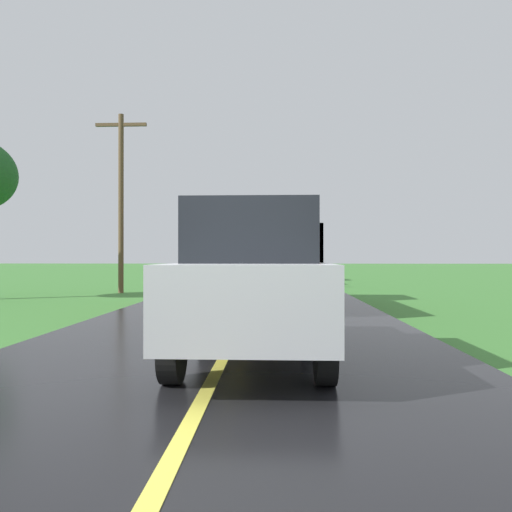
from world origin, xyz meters
TOP-DOWN VIEW (x-y plane):
  - ground_plane at (0.00, 0.00)m, footprint 200.00×200.00m
  - road_surface at (0.00, 0.00)m, footprint 6.40×120.00m
  - centre_line at (0.00, 0.00)m, footprint 0.14×108.00m
  - banana_truck_near at (0.54, 9.17)m, footprint 2.38×5.82m
  - banana_truck_far at (0.41, 21.64)m, footprint 2.38×5.81m
  - utility_pole_roadside at (-5.25, 13.48)m, footprint 1.97×0.20m
  - following_car at (0.38, 1.59)m, footprint 1.74×4.10m

SIDE VIEW (x-z plane):
  - ground_plane at x=0.00m, z-range 0.00..0.00m
  - road_surface at x=0.00m, z-range 0.00..0.08m
  - centre_line at x=0.00m, z-range 0.08..0.09m
  - following_car at x=0.38m, z-range 0.11..2.03m
  - banana_truck_far at x=0.41m, z-range 0.06..2.86m
  - banana_truck_near at x=0.54m, z-range 0.06..2.86m
  - utility_pole_roadside at x=-5.25m, z-range 0.28..7.15m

